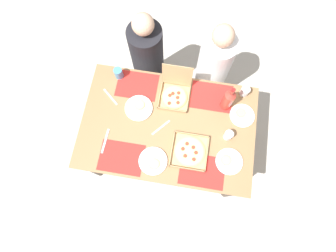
# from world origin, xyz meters

# --- Properties ---
(ground_plane) EXTENTS (6.00, 6.00, 0.00)m
(ground_plane) POSITION_xyz_m (0.00, 0.00, 0.00)
(ground_plane) COLOR beige
(dining_table) EXTENTS (1.46, 0.95, 0.75)m
(dining_table) POSITION_xyz_m (0.00, 0.00, 0.64)
(dining_table) COLOR #3F3328
(dining_table) RESTS_ON ground_plane
(placemat_near_left) EXTENTS (0.36, 0.26, 0.00)m
(placemat_near_left) POSITION_xyz_m (-0.33, -0.32, 0.75)
(placemat_near_left) COLOR red
(placemat_near_left) RESTS_ON dining_table
(placemat_near_right) EXTENTS (0.36, 0.26, 0.00)m
(placemat_near_right) POSITION_xyz_m (0.33, -0.32, 0.75)
(placemat_near_right) COLOR red
(placemat_near_right) RESTS_ON dining_table
(placemat_far_left) EXTENTS (0.36, 0.26, 0.00)m
(placemat_far_left) POSITION_xyz_m (-0.33, 0.32, 0.75)
(placemat_far_left) COLOR red
(placemat_far_left) RESTS_ON dining_table
(placemat_far_right) EXTENTS (0.36, 0.26, 0.00)m
(placemat_far_right) POSITION_xyz_m (0.33, 0.32, 0.75)
(placemat_far_right) COLOR red
(placemat_far_right) RESTS_ON dining_table
(pizza_box_corner_left) EXTENTS (0.29, 0.29, 0.04)m
(pizza_box_corner_left) POSITION_xyz_m (0.21, -0.19, 0.77)
(pizza_box_corner_left) COLOR tan
(pizza_box_corner_left) RESTS_ON dining_table
(pizza_box_edge_far) EXTENTS (0.25, 0.28, 0.29)m
(pizza_box_edge_far) POSITION_xyz_m (0.01, 0.29, 0.80)
(pizza_box_edge_far) COLOR tan
(pizza_box_edge_far) RESTS_ON dining_table
(plate_middle) EXTENTS (0.23, 0.23, 0.03)m
(plate_middle) POSITION_xyz_m (-0.07, -0.32, 0.76)
(plate_middle) COLOR white
(plate_middle) RESTS_ON dining_table
(plate_far_left) EXTENTS (0.21, 0.21, 0.03)m
(plate_far_left) POSITION_xyz_m (0.60, 0.19, 0.76)
(plate_far_left) COLOR white
(plate_far_left) RESTS_ON dining_table
(plate_near_left) EXTENTS (0.24, 0.24, 0.03)m
(plate_near_left) POSITION_xyz_m (-0.27, 0.12, 0.76)
(plate_near_left) COLOR white
(plate_near_left) RESTS_ON dining_table
(plate_far_right) EXTENTS (0.22, 0.22, 0.03)m
(plate_far_right) POSITION_xyz_m (0.53, -0.22, 0.76)
(plate_far_right) COLOR white
(plate_far_right) RESTS_ON dining_table
(soda_bottle) EXTENTS (0.09, 0.09, 0.32)m
(soda_bottle) POSITION_xyz_m (0.45, 0.26, 0.89)
(soda_bottle) COLOR #B2382D
(soda_bottle) RESTS_ON dining_table
(cup_spare) EXTENTS (0.07, 0.07, 0.09)m
(cup_spare) POSITION_xyz_m (0.50, -0.01, 0.80)
(cup_spare) COLOR silver
(cup_spare) RESTS_ON dining_table
(cup_dark) EXTENTS (0.07, 0.07, 0.11)m
(cup_dark) POSITION_xyz_m (-0.50, 0.39, 0.81)
(cup_dark) COLOR teal
(cup_dark) RESTS_ON dining_table
(cup_clear_left) EXTENTS (0.07, 0.07, 0.09)m
(cup_clear_left) POSITION_xyz_m (0.60, 0.40, 0.80)
(cup_clear_left) COLOR silver
(cup_clear_left) RESTS_ON dining_table
(knife_by_far_left) EXTENTS (0.03, 0.21, 0.00)m
(knife_by_far_left) POSITION_xyz_m (-0.49, -0.21, 0.76)
(knife_by_far_left) COLOR #B7B7BC
(knife_by_far_left) RESTS_ON dining_table
(fork_by_near_left) EXTENTS (0.15, 0.14, 0.00)m
(fork_by_near_left) POSITION_xyz_m (-0.54, 0.18, 0.76)
(fork_by_near_left) COLOR #B7B7BC
(fork_by_near_left) RESTS_ON dining_table
(fork_by_far_right) EXTENTS (0.14, 0.15, 0.00)m
(fork_by_far_right) POSITION_xyz_m (-0.06, -0.02, 0.76)
(fork_by_far_right) COLOR #B7B7BC
(fork_by_far_right) RESTS_ON dining_table
(diner_left_seat) EXTENTS (0.32, 0.32, 1.15)m
(diner_left_seat) POSITION_xyz_m (-0.33, 0.73, 0.51)
(diner_left_seat) COLOR black
(diner_left_seat) RESTS_ON ground_plane
(diner_right_seat) EXTENTS (0.32, 0.32, 1.15)m
(diner_right_seat) POSITION_xyz_m (0.33, 0.73, 0.51)
(diner_right_seat) COLOR white
(diner_right_seat) RESTS_ON ground_plane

